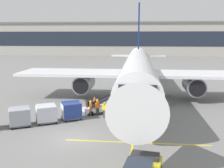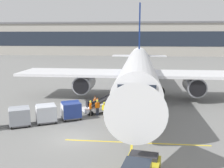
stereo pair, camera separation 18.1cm
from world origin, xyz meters
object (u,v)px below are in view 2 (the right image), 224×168
object	(u,v)px
ground_crew_by_carts	(104,109)
belt_loader	(100,106)
ground_crew_wingwalker	(70,111)
ground_crew_by_loader	(97,107)
ground_crew_marshaller	(91,107)
baggage_cart_lead	(71,110)
safety_cone_wingtip	(97,100)
parked_airplane	(138,70)
baggage_cart_second	(46,113)
safety_cone_engine_keepout	(95,98)
baggage_cart_third	(20,116)

from	to	relation	value
ground_crew_by_carts	belt_loader	bearing A→B (deg)	111.09
belt_loader	ground_crew_wingwalker	bearing A→B (deg)	-128.94
ground_crew_by_loader	ground_crew_by_carts	xyz separation A→B (m)	(0.88, -0.82, 0.00)
ground_crew_by_loader	ground_crew_marshaller	distance (m)	0.79
belt_loader	baggage_cart_lead	bearing A→B (deg)	-134.01
safety_cone_wingtip	parked_airplane	bearing A→B (deg)	29.92
parked_airplane	baggage_cart_second	distance (m)	15.12
baggage_cart_second	safety_cone_wingtip	xyz separation A→B (m)	(3.83, 8.63, -0.67)
baggage_cart_lead	baggage_cart_second	xyz separation A→B (m)	(-2.20, -1.41, 0.00)
belt_loader	safety_cone_wingtip	size ratio (longest dim) A/B	7.73
belt_loader	baggage_cart_lead	world-z (taller)	belt_loader
ground_crew_marshaller	ground_crew_by_carts	bearing A→B (deg)	-17.20
belt_loader	ground_crew_wingwalker	distance (m)	4.18
ground_crew_by_carts	ground_crew_wingwalker	world-z (taller)	same
safety_cone_engine_keepout	belt_loader	bearing A→B (deg)	-74.11
ground_crew_marshaller	safety_cone_engine_keepout	size ratio (longest dim) A/B	2.40
ground_crew_by_loader	safety_cone_wingtip	xyz separation A→B (m)	(-0.91, 5.59, -0.67)
baggage_cart_lead	safety_cone_engine_keepout	world-z (taller)	baggage_cart_lead
baggage_cart_third	ground_crew_marshaller	size ratio (longest dim) A/B	1.59
parked_airplane	safety_cone_wingtip	size ratio (longest dim) A/B	64.33
ground_crew_wingwalker	safety_cone_engine_keepout	world-z (taller)	ground_crew_wingwalker
ground_crew_by_loader	ground_crew_marshaller	size ratio (longest dim) A/B	1.00
baggage_cart_third	safety_cone_wingtip	bearing A→B (deg)	58.48
belt_loader	ground_crew_wingwalker	world-z (taller)	belt_loader
baggage_cart_third	ground_crew_wingwalker	xyz separation A→B (m)	(4.46, 2.16, -0.00)
baggage_cart_lead	ground_crew_marshaller	xyz separation A→B (m)	(1.83, 1.30, -0.00)
baggage_cart_second	ground_crew_marshaller	distance (m)	4.86
baggage_cart_third	ground_crew_by_loader	bearing A→B (deg)	31.57
ground_crew_marshaller	safety_cone_engine_keepout	bearing A→B (deg)	95.64
ground_crew_marshaller	safety_cone_wingtip	distance (m)	5.96
ground_crew_by_carts	safety_cone_engine_keepout	xyz separation A→B (m)	(-2.26, 7.25, -0.64)
ground_crew_by_carts	safety_cone_wingtip	bearing A→B (deg)	105.59
baggage_cart_second	ground_crew_marshaller	world-z (taller)	baggage_cart_second
belt_loader	ground_crew_by_carts	distance (m)	2.10
baggage_cart_second	safety_cone_wingtip	distance (m)	9.47
ground_crew_by_carts	baggage_cart_second	bearing A→B (deg)	-158.46
ground_crew_by_carts	safety_cone_wingtip	xyz separation A→B (m)	(-1.79, 6.41, -0.67)
belt_loader	ground_crew_by_carts	xyz separation A→B (m)	(0.75, -1.95, 0.19)
baggage_cart_lead	ground_crew_marshaller	size ratio (longest dim) A/B	1.59
ground_crew_by_loader	ground_crew_by_carts	world-z (taller)	same
parked_airplane	baggage_cart_third	xyz separation A→B (m)	(-11.34, -12.91, -2.99)
baggage_cart_third	ground_crew_marshaller	bearing A→B (deg)	32.29
baggage_cart_lead	baggage_cart_third	world-z (taller)	same
ground_crew_marshaller	ground_crew_wingwalker	world-z (taller)	same
ground_crew_by_loader	ground_crew_by_carts	size ratio (longest dim) A/B	1.00
belt_loader	baggage_cart_second	size ratio (longest dim) A/B	1.89
baggage_cart_third	safety_cone_engine_keepout	xyz separation A→B (m)	(5.58, 10.70, -0.65)
ground_crew_marshaller	baggage_cart_third	bearing A→B (deg)	-147.71
ground_crew_by_loader	safety_cone_wingtip	size ratio (longest dim) A/B	2.57
parked_airplane	baggage_cart_second	bearing A→B (deg)	-128.01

